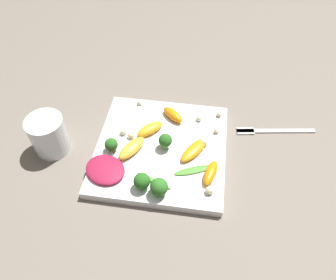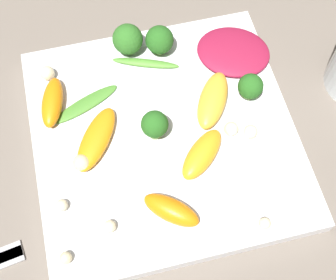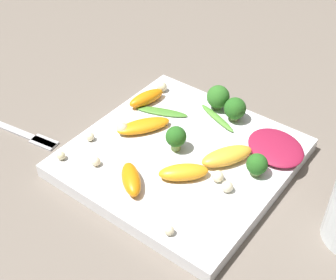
{
  "view_description": "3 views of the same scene",
  "coord_description": "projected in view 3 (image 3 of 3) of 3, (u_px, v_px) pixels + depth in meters",
  "views": [
    {
      "loc": [
        0.44,
        0.08,
        0.58
      ],
      "look_at": [
        -0.01,
        0.01,
        0.03
      ],
      "focal_mm": 35.0,
      "sensor_mm": 36.0,
      "label": 1
    },
    {
      "loc": [
        -0.23,
        0.05,
        0.47
      ],
      "look_at": [
        -0.01,
        -0.0,
        0.03
      ],
      "focal_mm": 50.0,
      "sensor_mm": 36.0,
      "label": 2
    },
    {
      "loc": [
        -0.4,
        -0.28,
        0.46
      ],
      "look_at": [
        -0.01,
        0.01,
        0.04
      ],
      "focal_mm": 50.0,
      "sensor_mm": 36.0,
      "label": 3
    }
  ],
  "objects": [
    {
      "name": "macadamia_nut_7",
      "position": [
        169.0,
        230.0,
        0.54
      ],
      "size": [
        0.01,
        0.01,
        0.01
      ],
      "color": "beige",
      "rests_on": "plate"
    },
    {
      "name": "arugula_sprig_1",
      "position": [
        161.0,
        112.0,
        0.72
      ],
      "size": [
        0.05,
        0.08,
        0.0
      ],
      "color": "#47842D",
      "rests_on": "plate"
    },
    {
      "name": "orange_segment_4",
      "position": [
        143.0,
        126.0,
        0.68
      ],
      "size": [
        0.08,
        0.07,
        0.02
      ],
      "color": "orange",
      "rests_on": "plate"
    },
    {
      "name": "macadamia_nut_0",
      "position": [
        227.0,
        187.0,
        0.59
      ],
      "size": [
        0.02,
        0.02,
        0.02
      ],
      "color": "beige",
      "rests_on": "plate"
    },
    {
      "name": "macadamia_nut_4",
      "position": [
        61.0,
        156.0,
        0.64
      ],
      "size": [
        0.01,
        0.01,
        0.01
      ],
      "color": "beige",
      "rests_on": "plate"
    },
    {
      "name": "macadamia_nut_6",
      "position": [
        162.0,
        87.0,
        0.76
      ],
      "size": [
        0.02,
        0.02,
        0.02
      ],
      "color": "beige",
      "rests_on": "plate"
    },
    {
      "name": "broccoli_floret_0",
      "position": [
        218.0,
        97.0,
        0.72
      ],
      "size": [
        0.04,
        0.04,
        0.04
      ],
      "color": "#7A9E51",
      "rests_on": "plate"
    },
    {
      "name": "fork",
      "position": [
        18.0,
        131.0,
        0.71
      ],
      "size": [
        0.04,
        0.19,
        0.01
      ],
      "color": "#B2B2B7",
      "rests_on": "ground_plane"
    },
    {
      "name": "orange_segment_2",
      "position": [
        183.0,
        172.0,
        0.61
      ],
      "size": [
        0.06,
        0.07,
        0.02
      ],
      "color": "orange",
      "rests_on": "plate"
    },
    {
      "name": "macadamia_nut_3",
      "position": [
        122.0,
        128.0,
        0.68
      ],
      "size": [
        0.02,
        0.02,
        0.02
      ],
      "color": "beige",
      "rests_on": "plate"
    },
    {
      "name": "macadamia_nut_1",
      "position": [
        96.0,
        161.0,
        0.63
      ],
      "size": [
        0.01,
        0.01,
        0.01
      ],
      "color": "beige",
      "rests_on": "plate"
    },
    {
      "name": "macadamia_nut_5",
      "position": [
        218.0,
        176.0,
        0.61
      ],
      "size": [
        0.02,
        0.02,
        0.02
      ],
      "color": "beige",
      "rests_on": "plate"
    },
    {
      "name": "orange_segment_3",
      "position": [
        131.0,
        179.0,
        0.6
      ],
      "size": [
        0.06,
        0.06,
        0.02
      ],
      "color": "orange",
      "rests_on": "plate"
    },
    {
      "name": "plate",
      "position": [
        181.0,
        157.0,
        0.66
      ],
      "size": [
        0.28,
        0.28,
        0.02
      ],
      "color": "white",
      "rests_on": "ground_plane"
    },
    {
      "name": "ground_plane",
      "position": [
        181.0,
        163.0,
        0.67
      ],
      "size": [
        2.4,
        2.4,
        0.0
      ],
      "primitive_type": "plane",
      "color": "#6B6056"
    },
    {
      "name": "macadamia_nut_2",
      "position": [
        90.0,
        137.0,
        0.67
      ],
      "size": [
        0.01,
        0.01,
        0.01
      ],
      "color": "beige",
      "rests_on": "plate"
    },
    {
      "name": "orange_segment_1",
      "position": [
        227.0,
        156.0,
        0.63
      ],
      "size": [
        0.08,
        0.06,
        0.02
      ],
      "color": "#FCAD33",
      "rests_on": "plate"
    },
    {
      "name": "broccoli_floret_1",
      "position": [
        257.0,
        165.0,
        0.61
      ],
      "size": [
        0.03,
        0.03,
        0.03
      ],
      "color": "#7A9E51",
      "rests_on": "plate"
    },
    {
      "name": "radicchio_leaf_0",
      "position": [
        276.0,
        147.0,
        0.65
      ],
      "size": [
        0.1,
        0.11,
        0.01
      ],
      "color": "maroon",
      "rests_on": "plate"
    },
    {
      "name": "arugula_sprig_0",
      "position": [
        215.0,
        117.0,
        0.71
      ],
      "size": [
        0.04,
        0.08,
        0.01
      ],
      "color": "#518E33",
      "rests_on": "plate"
    },
    {
      "name": "broccoli_floret_3",
      "position": [
        178.0,
        136.0,
        0.65
      ],
      "size": [
        0.03,
        0.03,
        0.04
      ],
      "color": "#7A9E51",
      "rests_on": "plate"
    },
    {
      "name": "orange_segment_0",
      "position": [
        146.0,
        98.0,
        0.73
      ],
      "size": [
        0.07,
        0.04,
        0.02
      ],
      "color": "orange",
      "rests_on": "plate"
    },
    {
      "name": "broccoli_floret_2",
      "position": [
        235.0,
        109.0,
        0.7
      ],
      "size": [
        0.03,
        0.03,
        0.04
      ],
      "color": "#84AD5B",
      "rests_on": "plate"
    }
  ]
}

